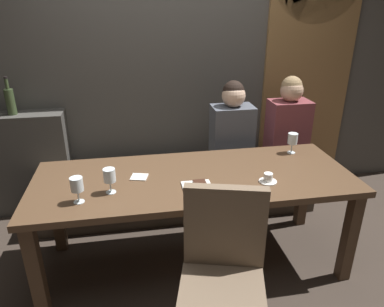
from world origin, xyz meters
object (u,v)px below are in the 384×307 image
at_px(dessert_plate, 198,186).
at_px(wine_glass_end_right, 77,185).
at_px(banquette_bench, 181,191).
at_px(wine_glass_far_right, 109,176).
at_px(espresso_cup, 268,178).
at_px(diner_bearded, 288,123).
at_px(wine_glass_far_left, 293,139).
at_px(dining_table, 194,187).
at_px(chair_near_side, 223,267).
at_px(diner_redhead, 232,129).
at_px(wine_bottle_pale_label, 10,101).

bearing_deg(dessert_plate, wine_glass_end_right, -176.63).
bearing_deg(wine_glass_end_right, banquette_bench, 51.04).
bearing_deg(wine_glass_far_right, espresso_cup, -2.09).
height_order(diner_bearded, wine_glass_far_left, diner_bearded).
bearing_deg(espresso_cup, wine_glass_end_right, -177.69).
distance_m(dining_table, diner_bearded, 1.25).
bearing_deg(chair_near_side, espresso_cup, 51.20).
bearing_deg(diner_bearded, dessert_plate, -138.09).
bearing_deg(wine_glass_far_right, diner_redhead, 38.54).
distance_m(dining_table, wine_bottle_pale_label, 1.79).
bearing_deg(wine_glass_far_left, diner_redhead, 132.50).
bearing_deg(espresso_cup, diner_bearded, 59.29).
distance_m(wine_glass_far_right, wine_glass_far_left, 1.45).
bearing_deg(wine_glass_far_right, dessert_plate, -4.47).
xyz_separation_m(wine_glass_far_left, espresso_cup, (-0.37, -0.44, -0.09)).
bearing_deg(wine_glass_far_right, wine_glass_end_right, -154.98).
bearing_deg(chair_near_side, wine_glass_far_left, 50.79).
height_order(banquette_bench, wine_glass_far_right, wine_glass_far_right).
distance_m(chair_near_side, espresso_cup, 0.74).
distance_m(diner_bearded, wine_glass_end_right, 1.99).
height_order(diner_bearded, wine_glass_far_right, diner_bearded).
distance_m(dining_table, dessert_plate, 0.21).
xyz_separation_m(banquette_bench, wine_glass_far_left, (0.83, -0.43, 0.63)).
height_order(chair_near_side, wine_glass_far_left, chair_near_side).
xyz_separation_m(dining_table, diner_bearded, (1.00, 0.73, 0.18)).
bearing_deg(banquette_bench, wine_glass_far_left, -27.54).
height_order(dining_table, wine_glass_far_right, wine_glass_far_right).
height_order(diner_redhead, wine_glass_far_right, diner_redhead).
distance_m(diner_bearded, wine_glass_far_left, 0.49).
relative_size(banquette_bench, wine_glass_end_right, 15.24).
distance_m(wine_bottle_pale_label, wine_glass_far_left, 2.38).
xyz_separation_m(diner_redhead, wine_glass_end_right, (-1.20, -0.90, 0.03)).
relative_size(diner_redhead, wine_bottle_pale_label, 2.44).
bearing_deg(wine_glass_end_right, chair_near_side, -33.02).
height_order(wine_bottle_pale_label, dessert_plate, wine_bottle_pale_label).
bearing_deg(wine_glass_end_right, wine_glass_far_left, 17.21).
bearing_deg(diner_redhead, wine_glass_far_right, -141.46).
relative_size(chair_near_side, dessert_plate, 5.16).
distance_m(dining_table, espresso_cup, 0.51).
height_order(banquette_bench, wine_glass_end_right, wine_glass_end_right).
relative_size(diner_bearded, dessert_plate, 4.23).
xyz_separation_m(wine_bottle_pale_label, wine_glass_end_right, (0.67, -1.24, -0.21)).
bearing_deg(diner_redhead, espresso_cup, -89.38).
relative_size(dining_table, wine_glass_far_right, 13.41).
height_order(diner_redhead, dessert_plate, diner_redhead).
xyz_separation_m(dining_table, wine_glass_end_right, (-0.75, -0.22, 0.20)).
relative_size(wine_glass_far_left, espresso_cup, 1.37).
bearing_deg(banquette_bench, diner_redhead, -3.14).
height_order(banquette_bench, wine_bottle_pale_label, wine_bottle_pale_label).
xyz_separation_m(wine_bottle_pale_label, wine_glass_far_left, (2.25, -0.75, -0.21)).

